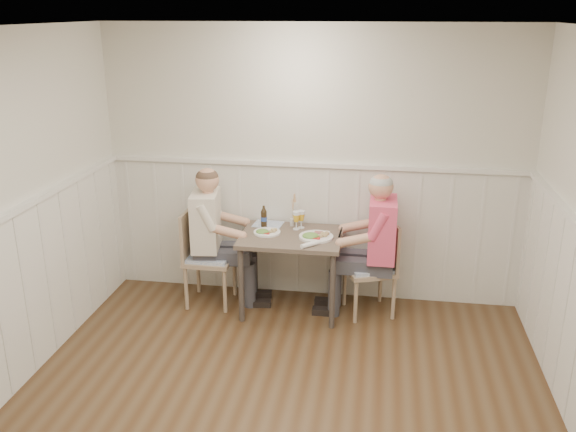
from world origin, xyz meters
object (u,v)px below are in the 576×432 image
object	(u,v)px
grass_vase	(292,211)
chair_left	(204,253)
diner_cream	(212,247)
man_in_pink	(376,256)
beer_bottle	(264,218)
chair_right	(375,264)
dining_table	(291,245)

from	to	relation	value
grass_vase	chair_left	bearing A→B (deg)	-164.94
grass_vase	diner_cream	bearing A→B (deg)	-164.50
man_in_pink	beer_bottle	size ratio (longest dim) A/B	6.55
beer_bottle	diner_cream	bearing A→B (deg)	-164.58
chair_right	beer_bottle	distance (m)	1.13
beer_bottle	man_in_pink	bearing A→B (deg)	-7.38
chair_left	diner_cream	size ratio (longest dim) A/B	0.68
chair_left	diner_cream	bearing A→B (deg)	10.52
dining_table	diner_cream	xyz separation A→B (m)	(-0.77, 0.04, -0.08)
beer_bottle	grass_vase	world-z (taller)	grass_vase
chair_right	diner_cream	size ratio (longest dim) A/B	0.65
diner_cream	grass_vase	distance (m)	0.84
dining_table	grass_vase	size ratio (longest dim) A/B	2.74
chair_right	chair_left	bearing A→B (deg)	-178.32
man_in_pink	grass_vase	size ratio (longest dim) A/B	4.07
dining_table	man_in_pink	size ratio (longest dim) A/B	0.67
man_in_pink	diner_cream	xyz separation A→B (m)	(-1.55, 0.00, -0.00)
man_in_pink	diner_cream	size ratio (longest dim) A/B	1.01
chair_right	chair_left	xyz separation A→B (m)	(-1.62, -0.05, 0.02)
dining_table	diner_cream	bearing A→B (deg)	176.94
chair_left	grass_vase	bearing A→B (deg)	15.06
diner_cream	grass_vase	bearing A→B (deg)	15.50
man_in_pink	beer_bottle	bearing A→B (deg)	172.62
dining_table	grass_vase	distance (m)	0.35
diner_cream	grass_vase	size ratio (longest dim) A/B	4.05
beer_bottle	dining_table	bearing A→B (deg)	-31.08
diner_cream	beer_bottle	world-z (taller)	diner_cream
dining_table	man_in_pink	distance (m)	0.78
chair_right	man_in_pink	xyz separation A→B (m)	(0.00, -0.04, 0.09)
chair_left	grass_vase	size ratio (longest dim) A/B	2.76
chair_left	diner_cream	world-z (taller)	diner_cream
man_in_pink	beer_bottle	xyz separation A→B (m)	(-1.06, 0.14, 0.27)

